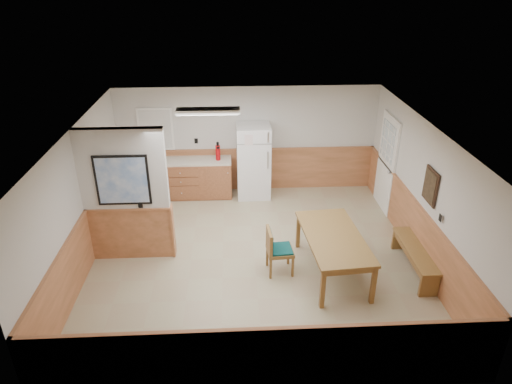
{
  "coord_description": "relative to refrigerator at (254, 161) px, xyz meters",
  "views": [
    {
      "loc": [
        -0.35,
        -7.07,
        4.87
      ],
      "look_at": [
        0.05,
        0.4,
        1.17
      ],
      "focal_mm": 32.0,
      "sensor_mm": 36.0,
      "label": 1
    }
  ],
  "objects": [
    {
      "name": "refrigerator",
      "position": [
        0.0,
        0.0,
        0.0
      ],
      "size": [
        0.76,
        0.72,
        1.71
      ],
      "rotation": [
        0.0,
        0.0,
        0.01
      ],
      "color": "white",
      "rests_on": "ground"
    },
    {
      "name": "wainscot_right",
      "position": [
        2.87,
        -2.63,
        -0.36
      ],
      "size": [
        0.04,
        6.0,
        1.0
      ],
      "primitive_type": "cube",
      "color": "#CB7D51",
      "rests_on": "ground"
    },
    {
      "name": "fire_extinguisher",
      "position": [
        -0.81,
        0.03,
        0.23
      ],
      "size": [
        0.12,
        0.12,
        0.43
      ],
      "rotation": [
        0.0,
        0.0,
        -0.13
      ],
      "color": "#B8090E",
      "rests_on": "kitchen_counter"
    },
    {
      "name": "kitchen_counter",
      "position": [
        -1.32,
        0.05,
        -0.4
      ],
      "size": [
        2.2,
        0.61,
        1.0
      ],
      "color": "#AB633C",
      "rests_on": "ground"
    },
    {
      "name": "left_wall",
      "position": [
        -3.11,
        -2.63,
        0.39
      ],
      "size": [
        0.02,
        6.0,
        2.5
      ],
      "primitive_type": "cube",
      "color": "silver",
      "rests_on": "ground"
    },
    {
      "name": "dining_table",
      "position": [
        1.22,
        -3.14,
        -0.2
      ],
      "size": [
        1.09,
        1.96,
        0.75
      ],
      "rotation": [
        0.0,
        0.0,
        0.08
      ],
      "color": "olive",
      "rests_on": "ground"
    },
    {
      "name": "right_wall",
      "position": [
        2.89,
        -2.63,
        0.39
      ],
      "size": [
        0.02,
        6.0,
        2.5
      ],
      "primitive_type": "cube",
      "color": "silver",
      "rests_on": "ground"
    },
    {
      "name": "dining_chair",
      "position": [
        0.23,
        -3.06,
        -0.36
      ],
      "size": [
        0.65,
        0.48,
        0.85
      ],
      "rotation": [
        0.0,
        0.0,
        0.08
      ],
      "color": "olive",
      "rests_on": "ground"
    },
    {
      "name": "back_wall",
      "position": [
        -0.11,
        0.37,
        0.39
      ],
      "size": [
        6.0,
        0.02,
        2.5
      ],
      "primitive_type": "cube",
      "color": "silver",
      "rests_on": "ground"
    },
    {
      "name": "wainscot_left",
      "position": [
        -3.09,
        -2.63,
        -0.36
      ],
      "size": [
        0.04,
        6.0,
        1.0
      ],
      "primitive_type": "cube",
      "color": "#CB7D51",
      "rests_on": "ground"
    },
    {
      "name": "fluorescent_fixture",
      "position": [
        -0.91,
        -1.33,
        1.59
      ],
      "size": [
        1.2,
        0.3,
        0.09
      ],
      "color": "white",
      "rests_on": "ceiling"
    },
    {
      "name": "kitchen_window",
      "position": [
        -2.21,
        0.35,
        0.69
      ],
      "size": [
        0.8,
        0.04,
        1.0
      ],
      "color": "white",
      "rests_on": "back_wall"
    },
    {
      "name": "partition_wall",
      "position": [
        -2.36,
        -2.43,
        0.37
      ],
      "size": [
        1.5,
        0.2,
        2.5
      ],
      "color": "silver",
      "rests_on": "ground"
    },
    {
      "name": "dining_bench",
      "position": [
        2.69,
        -3.17,
        -0.52
      ],
      "size": [
        0.35,
        1.52,
        0.45
      ],
      "rotation": [
        0.0,
        0.0,
        -0.01
      ],
      "color": "olive",
      "rests_on": "ground"
    },
    {
      "name": "ceiling",
      "position": [
        -0.11,
        -2.63,
        1.64
      ],
      "size": [
        6.0,
        6.0,
        0.02
      ],
      "primitive_type": "cube",
      "color": "white",
      "rests_on": "back_wall"
    },
    {
      "name": "wall_painting",
      "position": [
        2.85,
        -2.93,
        0.69
      ],
      "size": [
        0.04,
        0.5,
        0.6
      ],
      "color": "black",
      "rests_on": "right_wall"
    },
    {
      "name": "soap_bottle",
      "position": [
        -2.23,
        0.03,
        0.15
      ],
      "size": [
        0.08,
        0.08,
        0.22
      ],
      "primitive_type": "cylinder",
      "rotation": [
        0.0,
        0.0,
        0.21
      ],
      "color": "#1A8F41",
      "rests_on": "kitchen_counter"
    },
    {
      "name": "ground",
      "position": [
        -0.11,
        -2.63,
        -0.86
      ],
      "size": [
        6.0,
        6.0,
        0.0
      ],
      "primitive_type": "plane",
      "color": "tan",
      "rests_on": "ground"
    },
    {
      "name": "exterior_door",
      "position": [
        2.85,
        -0.73,
        0.19
      ],
      "size": [
        0.07,
        1.02,
        2.15
      ],
      "color": "white",
      "rests_on": "ground"
    },
    {
      "name": "wainscot_back",
      "position": [
        -0.11,
        0.35,
        -0.36
      ],
      "size": [
        6.0,
        0.04,
        1.0
      ],
      "primitive_type": "cube",
      "color": "#CB7D51",
      "rests_on": "ground"
    }
  ]
}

